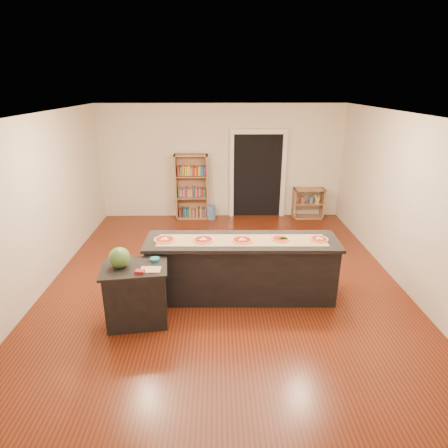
{
  "coord_description": "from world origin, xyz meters",
  "views": [
    {
      "loc": [
        -0.11,
        -5.73,
        3.24
      ],
      "look_at": [
        0.0,
        0.2,
        1.0
      ],
      "focal_mm": 30.0,
      "sensor_mm": 36.0,
      "label": 1
    }
  ],
  "objects_px": {
    "side_counter": "(137,294)",
    "watermelon": "(119,258)",
    "waste_bin": "(211,212)",
    "low_shelf": "(308,203)",
    "kitchen_island": "(241,268)",
    "bookshelf": "(192,187)"
  },
  "relations": [
    {
      "from": "side_counter",
      "to": "watermelon",
      "type": "xyz_separation_m",
      "value": [
        -0.18,
        -0.01,
        0.58
      ]
    },
    {
      "from": "waste_bin",
      "to": "low_shelf",
      "type": "bearing_deg",
      "value": 0.88
    },
    {
      "from": "low_shelf",
      "to": "watermelon",
      "type": "distance_m",
      "value": 5.76
    },
    {
      "from": "kitchen_island",
      "to": "bookshelf",
      "type": "height_order",
      "value": "bookshelf"
    },
    {
      "from": "kitchen_island",
      "to": "bookshelf",
      "type": "xyz_separation_m",
      "value": [
        -1.01,
        3.75,
        0.32
      ]
    },
    {
      "from": "waste_bin",
      "to": "kitchen_island",
      "type": "bearing_deg",
      "value": -81.72
    },
    {
      "from": "side_counter",
      "to": "waste_bin",
      "type": "bearing_deg",
      "value": 69.77
    },
    {
      "from": "side_counter",
      "to": "waste_bin",
      "type": "distance_m",
      "value": 4.49
    },
    {
      "from": "kitchen_island",
      "to": "low_shelf",
      "type": "distance_m",
      "value": 4.2
    },
    {
      "from": "side_counter",
      "to": "watermelon",
      "type": "relative_size",
      "value": 3.11
    },
    {
      "from": "side_counter",
      "to": "low_shelf",
      "type": "bearing_deg",
      "value": 44.39
    },
    {
      "from": "bookshelf",
      "to": "watermelon",
      "type": "height_order",
      "value": "bookshelf"
    },
    {
      "from": "side_counter",
      "to": "watermelon",
      "type": "height_order",
      "value": "watermelon"
    },
    {
      "from": "waste_bin",
      "to": "watermelon",
      "type": "relative_size",
      "value": 1.19
    },
    {
      "from": "low_shelf",
      "to": "watermelon",
      "type": "height_order",
      "value": "watermelon"
    },
    {
      "from": "bookshelf",
      "to": "watermelon",
      "type": "relative_size",
      "value": 5.68
    },
    {
      "from": "side_counter",
      "to": "waste_bin",
      "type": "xyz_separation_m",
      "value": [
        0.99,
        4.37,
        -0.28
      ]
    },
    {
      "from": "kitchen_island",
      "to": "low_shelf",
      "type": "bearing_deg",
      "value": 63.66
    },
    {
      "from": "bookshelf",
      "to": "low_shelf",
      "type": "height_order",
      "value": "bookshelf"
    },
    {
      "from": "waste_bin",
      "to": "watermelon",
      "type": "height_order",
      "value": "watermelon"
    },
    {
      "from": "kitchen_island",
      "to": "side_counter",
      "type": "height_order",
      "value": "kitchen_island"
    },
    {
      "from": "bookshelf",
      "to": "kitchen_island",
      "type": "bearing_deg",
      "value": -74.95
    }
  ]
}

